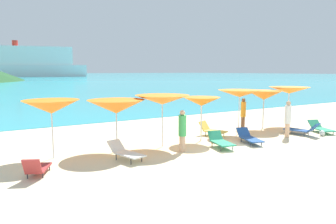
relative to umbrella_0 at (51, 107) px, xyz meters
name	(u,v)px	position (x,y,z in m)	size (l,w,h in m)	color
ground_plane	(139,122)	(6.69, 6.65, -2.07)	(50.00, 100.00, 0.30)	beige
umbrella_0	(51,107)	(0.00, 0.00, 0.00)	(2.20, 2.20, 2.17)	silver
umbrella_1	(116,107)	(2.40, -0.27, -0.11)	(2.47, 2.47, 2.08)	silver
umbrella_2	(162,100)	(4.35, -0.55, 0.09)	(2.51, 2.51, 2.21)	silver
umbrella_3	(201,102)	(6.46, -0.47, -0.10)	(1.87, 1.87, 2.03)	silver
umbrella_4	(240,94)	(9.09, -0.18, 0.16)	(2.22, 2.22, 2.26)	silver
umbrella_5	(264,95)	(11.32, 0.22, -0.04)	(2.02, 2.02, 2.14)	silver
umbrella_6	(289,90)	(13.26, 0.08, 0.18)	(2.53, 2.53, 2.29)	silver
lounge_chair_0	(249,137)	(8.03, -1.97, -1.66)	(1.06, 1.73, 0.58)	#1E478C
lounge_chair_1	(321,128)	(13.08, -2.15, -1.68)	(1.16, 1.71, 0.57)	#268C66
lounge_chair_2	(212,130)	(7.61, 0.14, -1.61)	(1.06, 1.47, 0.69)	#D8BF4C
lounge_chair_3	(125,152)	(2.19, -1.59, -1.62)	(0.96, 1.69, 0.64)	white
lounge_chair_4	(221,141)	(6.37, -1.96, -1.63)	(0.93, 1.53, 0.62)	#268C66
lounge_chair_5	(302,129)	(11.63, -2.07, -1.63)	(0.93, 1.73, 0.68)	#1E478C
lounge_chair_6	(37,168)	(-0.84, -1.82, -1.65)	(1.02, 1.40, 0.68)	#A53333
beachgoer_0	(182,130)	(4.61, -1.69, -1.03)	(0.31, 0.31, 1.68)	#DBAA84
beachgoer_1	(288,118)	(10.50, -2.05, -0.95)	(0.29, 0.29, 1.78)	#DBAA84
beachgoer_2	(243,112)	(10.40, 0.84, -1.00)	(0.29, 0.29, 1.71)	brown
beach_ball	(322,133)	(12.30, -2.72, -1.78)	(0.27, 0.27, 0.27)	white
cruise_ship	(31,63)	(22.89, 176.23, 5.44)	(59.33, 20.75, 19.57)	white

